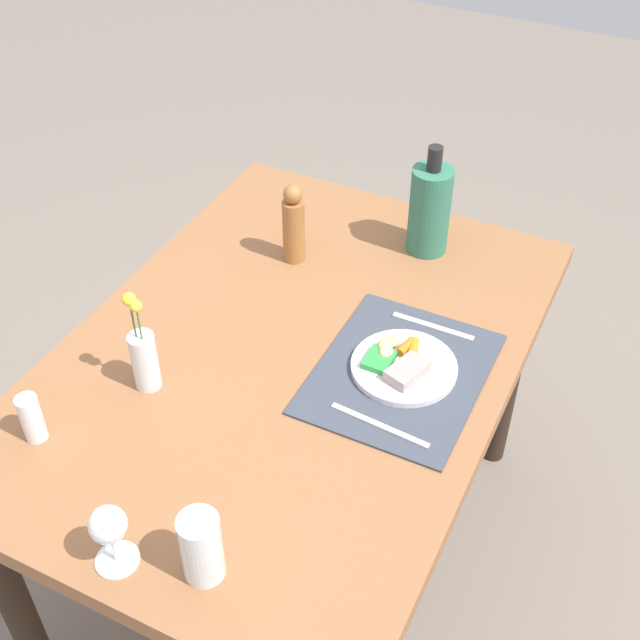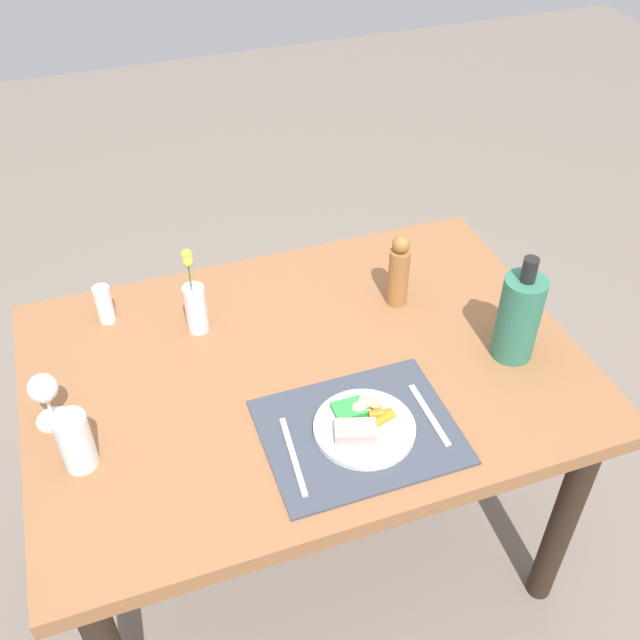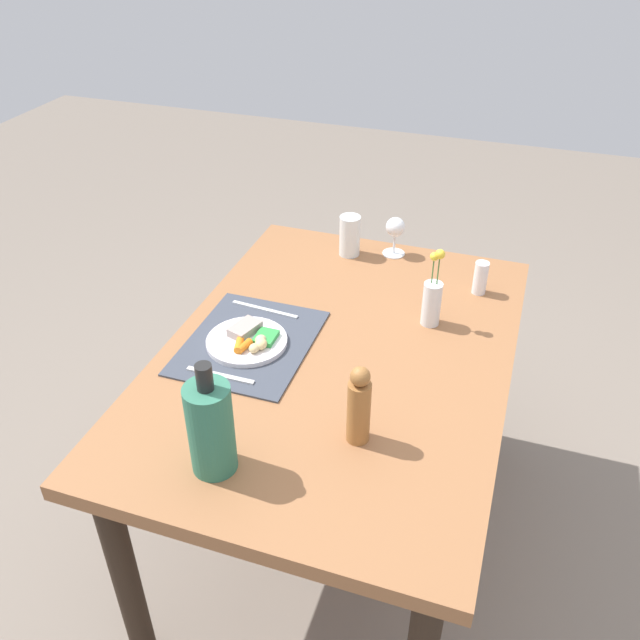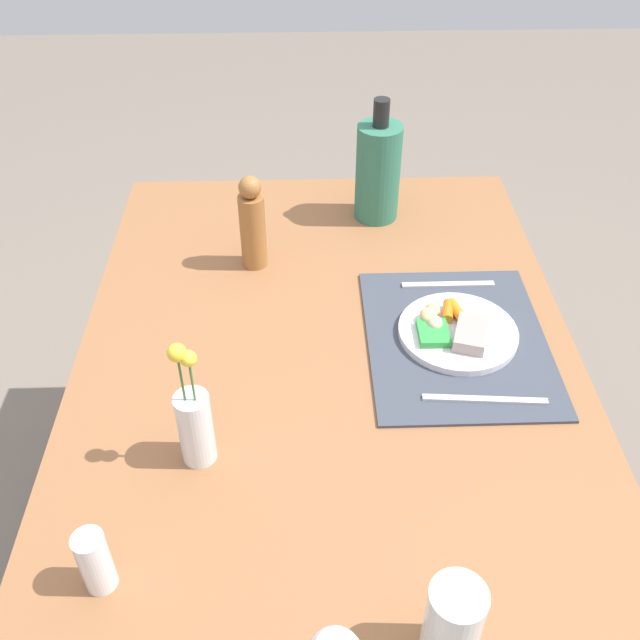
{
  "view_description": "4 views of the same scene",
  "coord_description": "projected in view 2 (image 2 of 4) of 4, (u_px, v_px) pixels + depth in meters",
  "views": [
    {
      "loc": [
        -1.15,
        -0.64,
        1.99
      ],
      "look_at": [
        0.1,
        -0.03,
        0.78
      ],
      "focal_mm": 47.02,
      "sensor_mm": 36.0,
      "label": 1
    },
    {
      "loc": [
        -0.39,
        -1.2,
        1.98
      ],
      "look_at": [
        0.07,
        0.09,
        0.8
      ],
      "focal_mm": 40.86,
      "sensor_mm": 36.0,
      "label": 2
    },
    {
      "loc": [
        1.39,
        0.42,
        1.86
      ],
      "look_at": [
        0.02,
        -0.04,
        0.86
      ],
      "focal_mm": 37.46,
      "sensor_mm": 36.0,
      "label": 3
    },
    {
      "loc": [
        -0.95,
        0.05,
        1.66
      ],
      "look_at": [
        0.07,
        0.01,
        0.79
      ],
      "focal_mm": 40.3,
      "sensor_mm": 36.0,
      "label": 4
    }
  ],
  "objects": [
    {
      "name": "fork",
      "position": [
        293.0,
        456.0,
        1.53
      ],
      "size": [
        0.03,
        0.21,
        0.0
      ],
      "primitive_type": "cube",
      "rotation": [
        0.0,
        0.0,
        -0.08
      ],
      "color": "silver",
      "rests_on": "placemat"
    },
    {
      "name": "pepper_mill",
      "position": [
        399.0,
        272.0,
        1.87
      ],
      "size": [
        0.05,
        0.05,
        0.21
      ],
      "color": "#9E6532",
      "rests_on": "dining_table"
    },
    {
      "name": "knife",
      "position": [
        429.0,
        415.0,
        1.62
      ],
      "size": [
        0.01,
        0.19,
        0.0
      ],
      "primitive_type": "cube",
      "rotation": [
        0.0,
        0.0,
        0.0
      ],
      "color": "silver",
      "rests_on": "placemat"
    },
    {
      "name": "water_tumbler",
      "position": [
        76.0,
        444.0,
        1.49
      ],
      "size": [
        0.07,
        0.07,
        0.14
      ],
      "color": "silver",
      "rests_on": "dining_table"
    },
    {
      "name": "ground_plane",
      "position": [
        309.0,
        539.0,
        2.25
      ],
      "size": [
        8.0,
        8.0,
        0.0
      ],
      "primitive_type": "plane",
      "color": "slate"
    },
    {
      "name": "wine_glass",
      "position": [
        44.0,
        391.0,
        1.56
      ],
      "size": [
        0.08,
        0.08,
        0.13
      ],
      "color": "white",
      "rests_on": "dining_table"
    },
    {
      "name": "dinner_plate",
      "position": [
        363.0,
        425.0,
        1.58
      ],
      "size": [
        0.22,
        0.22,
        0.04
      ],
      "color": "silver",
      "rests_on": "placemat"
    },
    {
      "name": "dining_table",
      "position": [
        306.0,
        392.0,
        1.82
      ],
      "size": [
        1.32,
        0.93,
        0.75
      ],
      "color": "#915D39",
      "rests_on": "ground_plane"
    },
    {
      "name": "placemat",
      "position": [
        359.0,
        431.0,
        1.59
      ],
      "size": [
        0.42,
        0.33,
        0.01
      ],
      "primitive_type": "cube",
      "color": "#3B404C",
      "rests_on": "dining_table"
    },
    {
      "name": "flower_vase",
      "position": [
        195.0,
        304.0,
        1.8
      ],
      "size": [
        0.05,
        0.05,
        0.24
      ],
      "color": "silver",
      "rests_on": "dining_table"
    },
    {
      "name": "salt_shaker",
      "position": [
        104.0,
        304.0,
        1.84
      ],
      "size": [
        0.04,
        0.04,
        0.11
      ],
      "primitive_type": "cylinder",
      "color": "white",
      "rests_on": "dining_table"
    },
    {
      "name": "cooler_bottle",
      "position": [
        519.0,
        317.0,
        1.71
      ],
      "size": [
        0.1,
        0.1,
        0.28
      ],
      "color": "#306F56",
      "rests_on": "dining_table"
    }
  ]
}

